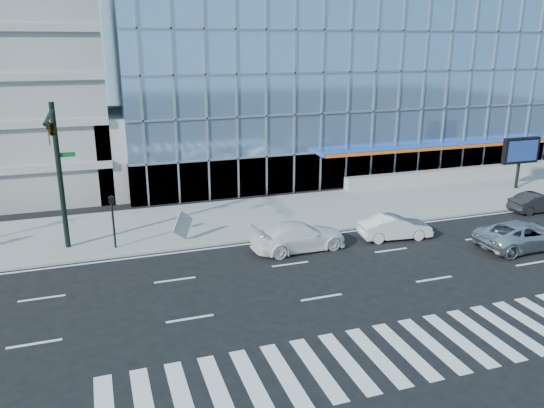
{
  "coord_description": "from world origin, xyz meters",
  "views": [
    {
      "loc": [
        -9.16,
        -23.84,
        11.0
      ],
      "look_at": [
        0.02,
        3.0,
        2.42
      ],
      "focal_mm": 35.0,
      "sensor_mm": 36.0,
      "label": 1
    }
  ],
  "objects_px": {
    "marquee_sign": "(521,152)",
    "white_sedan": "(395,227)",
    "silver_suv": "(524,235)",
    "tilted_panel": "(183,225)",
    "white_suv": "(299,236)",
    "dark_sedan": "(538,202)",
    "ped_signal_post": "(113,214)",
    "traffic_signal": "(54,145)"
  },
  "relations": [
    {
      "from": "tilted_panel",
      "to": "marquee_sign",
      "type": "bearing_deg",
      "value": -34.93
    },
    {
      "from": "white_sedan",
      "to": "tilted_panel",
      "type": "relative_size",
      "value": 3.26
    },
    {
      "from": "traffic_signal",
      "to": "tilted_panel",
      "type": "height_order",
      "value": "traffic_signal"
    },
    {
      "from": "tilted_panel",
      "to": "white_sedan",
      "type": "bearing_deg",
      "value": -57.36
    },
    {
      "from": "marquee_sign",
      "to": "silver_suv",
      "type": "bearing_deg",
      "value": -131.26
    },
    {
      "from": "silver_suv",
      "to": "white_suv",
      "type": "height_order",
      "value": "white_suv"
    },
    {
      "from": "white_suv",
      "to": "tilted_panel",
      "type": "distance_m",
      "value": 6.71
    },
    {
      "from": "ped_signal_post",
      "to": "dark_sedan",
      "type": "height_order",
      "value": "ped_signal_post"
    },
    {
      "from": "white_suv",
      "to": "marquee_sign",
      "type": "bearing_deg",
      "value": -77.25
    },
    {
      "from": "white_sedan",
      "to": "dark_sedan",
      "type": "xyz_separation_m",
      "value": [
        12.0,
        1.42,
        -0.04
      ]
    },
    {
      "from": "traffic_signal",
      "to": "ped_signal_post",
      "type": "bearing_deg",
      "value": 8.52
    },
    {
      "from": "ped_signal_post",
      "to": "silver_suv",
      "type": "height_order",
      "value": "ped_signal_post"
    },
    {
      "from": "marquee_sign",
      "to": "white_sedan",
      "type": "height_order",
      "value": "marquee_sign"
    },
    {
      "from": "silver_suv",
      "to": "white_sedan",
      "type": "xyz_separation_m",
      "value": [
        -6.0,
        3.65,
        -0.07
      ]
    },
    {
      "from": "dark_sedan",
      "to": "white_suv",
      "type": "bearing_deg",
      "value": 93.94
    },
    {
      "from": "silver_suv",
      "to": "white_suv",
      "type": "relative_size",
      "value": 1.03
    },
    {
      "from": "marquee_sign",
      "to": "silver_suv",
      "type": "distance_m",
      "value": 13.57
    },
    {
      "from": "traffic_signal",
      "to": "dark_sedan",
      "type": "height_order",
      "value": "traffic_signal"
    },
    {
      "from": "traffic_signal",
      "to": "marquee_sign",
      "type": "bearing_deg",
      "value": 5.92
    },
    {
      "from": "white_suv",
      "to": "tilted_panel",
      "type": "xyz_separation_m",
      "value": [
        -5.89,
        3.2,
        0.27
      ]
    },
    {
      "from": "traffic_signal",
      "to": "dark_sedan",
      "type": "distance_m",
      "value": 30.71
    },
    {
      "from": "silver_suv",
      "to": "tilted_panel",
      "type": "xyz_separation_m",
      "value": [
        -17.89,
        7.06,
        0.29
      ]
    },
    {
      "from": "ped_signal_post",
      "to": "white_suv",
      "type": "distance_m",
      "value": 10.27
    },
    {
      "from": "white_suv",
      "to": "white_sedan",
      "type": "xyz_separation_m",
      "value": [
        6.0,
        -0.22,
        -0.09
      ]
    },
    {
      "from": "marquee_sign",
      "to": "tilted_panel",
      "type": "relative_size",
      "value": 3.08
    },
    {
      "from": "white_suv",
      "to": "white_sedan",
      "type": "distance_m",
      "value": 6.0
    },
    {
      "from": "ped_signal_post",
      "to": "white_suv",
      "type": "relative_size",
      "value": 0.56
    },
    {
      "from": "white_suv",
      "to": "white_sedan",
      "type": "bearing_deg",
      "value": -95.87
    },
    {
      "from": "dark_sedan",
      "to": "ped_signal_post",
      "type": "bearing_deg",
      "value": 86.11
    },
    {
      "from": "dark_sedan",
      "to": "marquee_sign",
      "type": "bearing_deg",
      "value": -29.34
    },
    {
      "from": "marquee_sign",
      "to": "dark_sedan",
      "type": "distance_m",
      "value": 6.22
    },
    {
      "from": "white_sedan",
      "to": "dark_sedan",
      "type": "bearing_deg",
      "value": -76.54
    },
    {
      "from": "marquee_sign",
      "to": "silver_suv",
      "type": "relative_size",
      "value": 0.72
    },
    {
      "from": "marquee_sign",
      "to": "tilted_panel",
      "type": "height_order",
      "value": "marquee_sign"
    },
    {
      "from": "traffic_signal",
      "to": "white_suv",
      "type": "distance_m",
      "value": 13.6
    },
    {
      "from": "dark_sedan",
      "to": "tilted_panel",
      "type": "relative_size",
      "value": 3.09
    },
    {
      "from": "white_suv",
      "to": "tilted_panel",
      "type": "height_order",
      "value": "tilted_panel"
    },
    {
      "from": "ped_signal_post",
      "to": "silver_suv",
      "type": "relative_size",
      "value": 0.54
    },
    {
      "from": "traffic_signal",
      "to": "silver_suv",
      "type": "height_order",
      "value": "traffic_signal"
    },
    {
      "from": "silver_suv",
      "to": "tilted_panel",
      "type": "relative_size",
      "value": 4.26
    },
    {
      "from": "white_suv",
      "to": "dark_sedan",
      "type": "relative_size",
      "value": 1.35
    },
    {
      "from": "silver_suv",
      "to": "ped_signal_post",
      "type": "bearing_deg",
      "value": 70.69
    }
  ]
}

